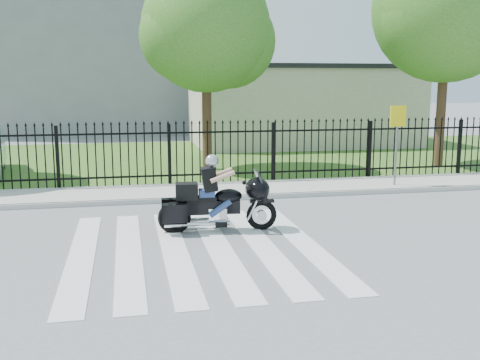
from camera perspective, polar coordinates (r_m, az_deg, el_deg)
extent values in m
plane|color=slate|center=(10.17, -4.40, -7.01)|extent=(120.00, 120.00, 0.00)
cube|color=#ADAAA3|center=(14.98, -6.81, -1.25)|extent=(40.00, 2.00, 0.12)
cube|color=#ADAAA3|center=(14.01, -6.47, -2.04)|extent=(40.00, 0.12, 0.12)
cube|color=#30591E|center=(21.88, -8.36, 2.15)|extent=(40.00, 12.00, 0.02)
cube|color=black|center=(15.91, -7.14, 0.47)|extent=(26.00, 0.04, 0.05)
cube|color=black|center=(15.76, -7.23, 4.77)|extent=(26.00, 0.04, 0.05)
cylinder|color=#382316|center=(18.86, -3.40, 7.31)|extent=(0.32, 0.32, 4.16)
sphere|color=#2E671D|center=(18.92, -3.48, 15.20)|extent=(4.20, 4.20, 4.20)
cylinder|color=#382316|center=(20.64, 19.81, 7.86)|extent=(0.32, 0.32, 4.80)
sphere|color=#2E671D|center=(20.77, 20.32, 16.15)|extent=(5.00, 5.00, 5.00)
cube|color=beige|center=(26.95, 6.18, 7.38)|extent=(10.00, 6.00, 3.50)
cube|color=black|center=(26.93, 6.25, 11.32)|extent=(10.20, 6.20, 0.20)
cube|color=gray|center=(35.82, -14.92, 14.56)|extent=(15.00, 10.00, 12.00)
torus|color=black|center=(11.39, 2.21, -3.57)|extent=(0.63, 0.16, 0.62)
torus|color=black|center=(11.22, -6.68, -3.84)|extent=(0.67, 0.18, 0.66)
cube|color=black|center=(11.21, -3.01, -2.75)|extent=(1.18, 0.29, 0.27)
ellipsoid|color=black|center=(11.20, -1.18, -1.67)|extent=(0.58, 0.40, 0.30)
cube|color=black|center=(11.16, -3.94, -1.92)|extent=(0.60, 0.33, 0.09)
cube|color=silver|center=(11.26, -2.32, -3.49)|extent=(0.38, 0.29, 0.27)
ellipsoid|color=black|center=(11.26, 1.78, -0.95)|extent=(0.53, 0.68, 0.49)
cube|color=black|center=(11.11, -5.44, -1.14)|extent=(0.45, 0.37, 0.32)
cube|color=navy|center=(11.15, -3.40, -1.36)|extent=(0.32, 0.29, 0.16)
sphere|color=#B3B5BB|center=(11.05, -2.87, 1.95)|extent=(0.26, 0.26, 0.26)
cylinder|color=slate|center=(16.05, 15.58, 3.21)|extent=(0.06, 0.06, 2.10)
cube|color=yellow|center=(15.96, 15.76, 6.27)|extent=(0.48, 0.08, 0.57)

